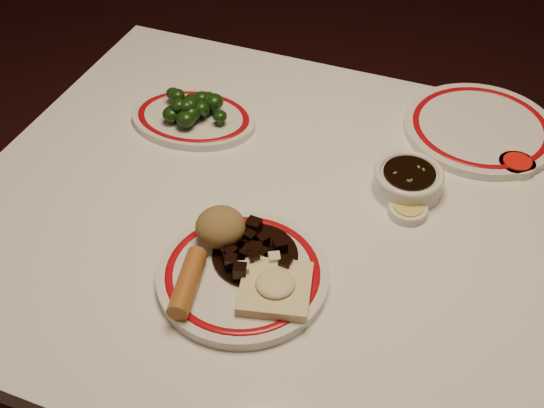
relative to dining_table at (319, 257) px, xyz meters
The scene contains 12 objects.
dining_table is the anchor object (origin of this frame).
main_plate 0.21m from the dining_table, 113.40° to the right, with size 0.30×0.30×0.02m.
rice_mound 0.22m from the dining_table, 137.93° to the right, with size 0.08×0.08×0.06m, color olive.
spring_roll 0.29m from the dining_table, 120.38° to the right, with size 0.03×0.03×0.11m, color #A96429.
fried_wonton 0.22m from the dining_table, 93.66° to the right, with size 0.12×0.12×0.03m.
stirfry_heap 0.19m from the dining_table, 116.93° to the right, with size 0.13×0.13×0.03m.
broccoli_plate 0.37m from the dining_table, 152.38° to the left, with size 0.26×0.23×0.02m.
broccoli_pile 0.37m from the dining_table, 153.04° to the left, with size 0.14×0.10×0.05m.
soy_bowl 0.20m from the dining_table, 46.82° to the left, with size 0.12×0.12×0.04m.
sweet_sour_dish 0.39m from the dining_table, 41.30° to the left, with size 0.06×0.06×0.02m.
mustard_dish 0.17m from the dining_table, 27.18° to the left, with size 0.06×0.06×0.02m.
far_plate 0.40m from the dining_table, 58.43° to the left, with size 0.29×0.29×0.02m.
Camera 1 is at (0.21, -0.76, 1.54)m, focal length 45.00 mm.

